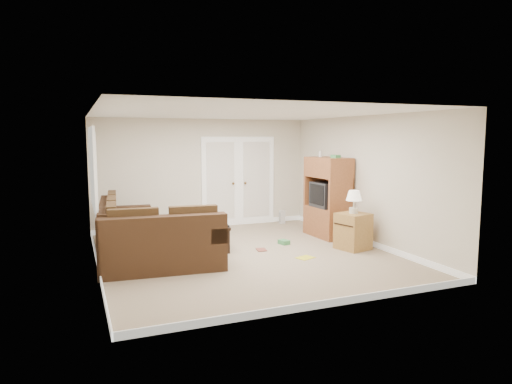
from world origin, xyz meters
name	(u,v)px	position (x,y,z in m)	size (l,w,h in m)	color
floor	(245,255)	(0.00, 0.00, 0.00)	(5.50, 5.50, 0.00)	tan
ceiling	(245,113)	(0.00, 0.00, 2.50)	(5.00, 5.50, 0.02)	white
wall_left	(94,192)	(-2.50, 0.00, 1.25)	(0.02, 5.50, 2.50)	beige
wall_right	(365,180)	(2.50, 0.00, 1.25)	(0.02, 5.50, 2.50)	beige
wall_back	(203,174)	(0.00, 2.75, 1.25)	(5.00, 0.02, 2.50)	beige
wall_front	(326,208)	(0.00, -2.75, 1.25)	(5.00, 0.02, 2.50)	beige
baseboards	(245,252)	(0.00, 0.00, 0.05)	(5.00, 5.50, 0.10)	white
french_doors	(239,182)	(0.85, 2.71, 1.04)	(1.80, 0.05, 2.13)	white
window_left	(93,168)	(-2.46, 1.00, 1.55)	(0.05, 1.92, 1.42)	white
sectional_sofa	(141,238)	(-1.75, 0.42, 0.36)	(2.04, 3.10, 0.91)	#3C2617
coffee_table	(209,234)	(-0.45, 0.78, 0.26)	(0.67, 1.20, 0.79)	black
tv_armoire	(328,197)	(2.14, 0.80, 0.84)	(0.61, 1.06, 1.79)	brown
side_cabinet	(353,228)	(2.02, -0.35, 0.40)	(0.64, 0.64, 1.11)	#A4783C
space_heater	(282,217)	(1.88, 2.45, 0.16)	(0.13, 0.10, 0.31)	silver
floor_magazine	(305,258)	(0.89, -0.58, 0.00)	(0.30, 0.24, 0.01)	gold
floor_greenbox	(284,242)	(0.99, 0.48, 0.04)	(0.15, 0.21, 0.08)	#3F8B4E
floor_book	(257,250)	(0.31, 0.21, 0.01)	(0.17, 0.23, 0.02)	brown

